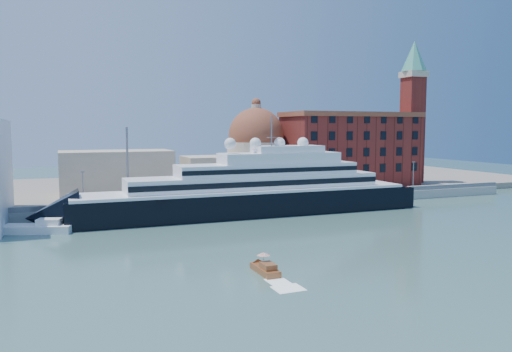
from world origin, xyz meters
name	(u,v)px	position (x,y,z in m)	size (l,w,h in m)	color
ground	(261,236)	(0.00, 0.00, 0.00)	(400.00, 400.00, 0.00)	#335850
quay	(210,204)	(0.00, 34.00, 1.25)	(180.00, 10.00, 2.50)	gray
land	(175,187)	(0.00, 75.00, 1.00)	(260.00, 72.00, 2.00)	slate
quay_fence	(215,199)	(0.00, 29.50, 3.10)	(180.00, 0.10, 1.20)	slate
superyacht	(237,195)	(3.43, 23.00, 4.68)	(90.72, 12.58, 27.11)	black
service_barge	(39,228)	(-38.73, 18.97, 0.84)	(13.78, 8.40, 2.94)	white
water_taxi	(266,268)	(-8.36, -22.39, 0.72)	(2.22, 6.34, 2.99)	brown
warehouse	(350,148)	(52.00, 52.00, 13.79)	(43.00, 19.00, 23.25)	maroon
campanile	(413,103)	(76.00, 52.00, 28.76)	(8.40, 8.40, 47.00)	maroon
church	(208,160)	(6.39, 57.72, 10.91)	(66.00, 18.00, 25.50)	beige
lamp_posts	(160,172)	(-12.67, 32.27, 9.84)	(120.80, 2.40, 18.00)	slate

